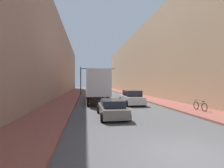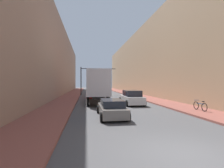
{
  "view_description": "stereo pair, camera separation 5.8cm",
  "coord_description": "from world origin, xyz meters",
  "px_view_note": "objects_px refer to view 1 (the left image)",
  "views": [
    {
      "loc": [
        -3.42,
        -5.67,
        2.54
      ],
      "look_at": [
        -0.62,
        12.84,
        2.4
      ],
      "focal_mm": 28.0,
      "sensor_mm": 36.0,
      "label": 1
    },
    {
      "loc": [
        -3.36,
        -5.68,
        2.54
      ],
      "look_at": [
        -0.62,
        12.84,
        2.4
      ],
      "focal_mm": 28.0,
      "sensor_mm": 36.0,
      "label": 2
    }
  ],
  "objects_px": {
    "sedan_car": "(112,108)",
    "suv_car": "(131,98)",
    "semi_truck": "(96,85)",
    "parked_bicycle": "(200,106)",
    "traffic_signal_gantry": "(91,75)"
  },
  "relations": [
    {
      "from": "sedan_car",
      "to": "suv_car",
      "type": "bearing_deg",
      "value": 64.05
    },
    {
      "from": "semi_truck",
      "to": "parked_bicycle",
      "type": "relative_size",
      "value": 6.82
    },
    {
      "from": "semi_truck",
      "to": "traffic_signal_gantry",
      "type": "relative_size",
      "value": 1.72
    },
    {
      "from": "suv_car",
      "to": "parked_bicycle",
      "type": "relative_size",
      "value": 2.7
    },
    {
      "from": "semi_truck",
      "to": "sedan_car",
      "type": "xyz_separation_m",
      "value": [
        0.58,
        -10.84,
        -1.64
      ]
    },
    {
      "from": "sedan_car",
      "to": "parked_bicycle",
      "type": "relative_size",
      "value": 2.55
    },
    {
      "from": "semi_truck",
      "to": "suv_car",
      "type": "distance_m",
      "value": 5.77
    },
    {
      "from": "semi_truck",
      "to": "sedan_car",
      "type": "bearing_deg",
      "value": -86.93
    },
    {
      "from": "sedan_car",
      "to": "suv_car",
      "type": "relative_size",
      "value": 0.94
    },
    {
      "from": "sedan_car",
      "to": "traffic_signal_gantry",
      "type": "height_order",
      "value": "traffic_signal_gantry"
    },
    {
      "from": "semi_truck",
      "to": "parked_bicycle",
      "type": "height_order",
      "value": "semi_truck"
    },
    {
      "from": "sedan_car",
      "to": "suv_car",
      "type": "height_order",
      "value": "suv_car"
    },
    {
      "from": "sedan_car",
      "to": "traffic_signal_gantry",
      "type": "bearing_deg",
      "value": 92.1
    },
    {
      "from": "semi_truck",
      "to": "sedan_car",
      "type": "height_order",
      "value": "semi_truck"
    },
    {
      "from": "traffic_signal_gantry",
      "to": "semi_truck",
      "type": "bearing_deg",
      "value": -88.74
    }
  ]
}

